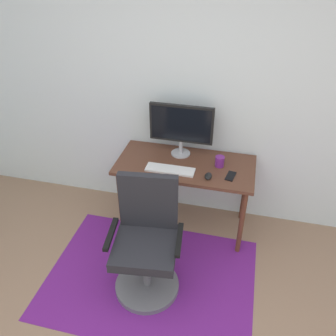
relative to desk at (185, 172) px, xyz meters
name	(u,v)px	position (x,y,z in m)	size (l,w,h in m)	color
wall_back	(198,89)	(0.03, 0.37, 0.65)	(6.00, 0.10, 2.60)	white
area_rug	(151,277)	(-0.14, -0.72, -0.64)	(1.74, 1.26, 0.01)	#6C1F80
desk	(185,172)	(0.00, 0.00, 0.00)	(1.24, 0.59, 0.73)	brown
monitor	(181,126)	(-0.08, 0.15, 0.38)	(0.58, 0.18, 0.49)	#B2B2B7
keyboard	(170,170)	(-0.11, -0.14, 0.10)	(0.43, 0.13, 0.02)	white
computer_mouse	(208,176)	(0.23, -0.17, 0.10)	(0.06, 0.10, 0.03)	black
coffee_cup	(220,161)	(0.30, 0.03, 0.14)	(0.08, 0.08, 0.10)	#6E237E
cell_phone	(231,176)	(0.42, -0.11, 0.09)	(0.07, 0.14, 0.01)	black
office_chair	(147,247)	(-0.15, -0.77, -0.23)	(0.59, 0.53, 1.00)	slate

